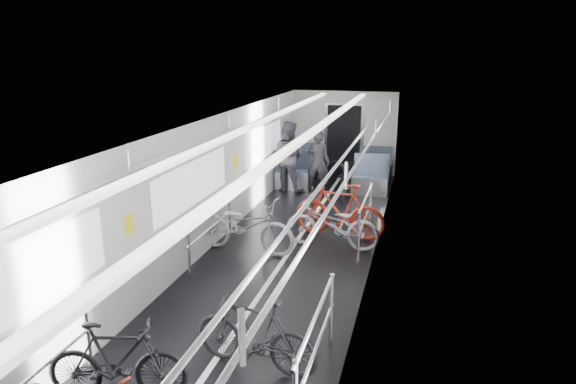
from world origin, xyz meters
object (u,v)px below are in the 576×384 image
(bike_right_far, at_px, (340,210))
(bike_aisle, at_px, (344,176))
(bike_right_near, at_px, (255,333))
(bike_left_mid, at_px, (117,361))
(bike_left_far, at_px, (245,226))
(person_standing, at_px, (318,162))
(person_seated, at_px, (288,157))
(bike_right_mid, at_px, (332,224))

(bike_right_far, height_order, bike_aisle, bike_right_far)
(bike_right_near, bearing_deg, bike_right_far, -174.46)
(bike_left_mid, relative_size, bike_right_far, 0.82)
(bike_left_mid, bearing_deg, bike_right_near, -68.80)
(bike_left_mid, bearing_deg, bike_left_far, -13.15)
(bike_left_mid, relative_size, bike_aisle, 0.81)
(bike_left_far, height_order, person_standing, person_standing)
(bike_right_near, height_order, bike_aisle, bike_aisle)
(bike_left_far, xyz_separation_m, bike_right_near, (1.30, -3.32, -0.04))
(bike_aisle, relative_size, person_seated, 1.02)
(person_seated, bearing_deg, bike_left_far, 102.66)
(bike_aisle, bearing_deg, bike_left_far, -115.97)
(person_seated, bearing_deg, bike_right_far, 130.17)
(bike_right_mid, relative_size, person_standing, 1.09)
(bike_left_mid, bearing_deg, bike_right_mid, -30.59)
(bike_left_far, bearing_deg, person_standing, -0.48)
(person_standing, height_order, person_seated, person_seated)
(person_standing, relative_size, person_seated, 0.89)
(bike_left_mid, height_order, bike_left_far, bike_left_far)
(bike_aisle, bearing_deg, bike_right_far, -93.60)
(bike_right_near, height_order, bike_right_far, bike_right_far)
(bike_left_mid, height_order, person_standing, person_standing)
(bike_left_far, bearing_deg, person_seated, 10.12)
(bike_left_far, height_order, bike_right_far, bike_right_far)
(bike_right_mid, distance_m, bike_right_far, 0.61)
(bike_right_mid, xyz_separation_m, person_standing, (-1.01, 3.63, 0.34))
(bike_left_far, relative_size, bike_right_near, 1.24)
(bike_left_far, xyz_separation_m, person_seated, (-0.30, 4.15, 0.41))
(bike_right_mid, height_order, person_standing, person_standing)
(bike_left_mid, distance_m, bike_right_mid, 4.98)
(bike_left_mid, height_order, bike_right_mid, bike_right_mid)
(bike_right_mid, distance_m, person_standing, 3.78)
(bike_left_mid, distance_m, person_seated, 8.37)
(bike_left_mid, bearing_deg, bike_right_far, -29.27)
(person_standing, distance_m, person_seated, 0.79)
(bike_right_mid, distance_m, person_seated, 4.02)
(bike_aisle, xyz_separation_m, person_seated, (-1.46, -0.06, 0.42))
(bike_left_far, relative_size, bike_aisle, 1.03)
(bike_left_far, bearing_deg, bike_left_mid, -173.11)
(person_seated, bearing_deg, bike_left_mid, 101.04)
(person_standing, bearing_deg, bike_right_mid, 109.24)
(bike_left_mid, height_order, bike_aisle, bike_aisle)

